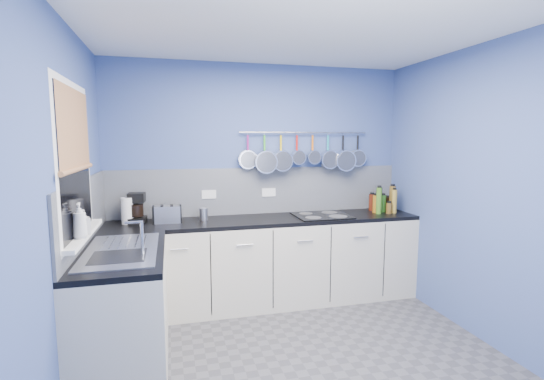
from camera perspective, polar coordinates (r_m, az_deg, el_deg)
name	(u,v)px	position (r m, az deg, el deg)	size (l,w,h in m)	color
floor	(303,365)	(3.32, 4.44, -23.78)	(3.20, 3.00, 0.02)	#47474C
ceiling	(306,21)	(2.96, 4.96, 23.07)	(3.20, 3.00, 0.02)	white
wall_back	(259,181)	(4.33, -1.87, 1.25)	(3.20, 0.02, 2.50)	#3E538F
wall_front	(442,266)	(1.57, 23.30, -10.03)	(3.20, 0.02, 2.50)	#3E538F
wall_left	(61,212)	(2.81, -28.15, -2.86)	(0.02, 3.00, 2.50)	#3E538F
wall_right	(489,195)	(3.73, 28.75, -0.60)	(0.02, 3.00, 2.50)	#3E538F
backsplash_back	(260,191)	(4.32, -1.80, -0.10)	(3.20, 0.02, 0.50)	gray
backsplash_left	(85,211)	(3.40, -25.32, -2.80)	(0.02, 1.80, 0.50)	gray
cabinet_run_back	(266,262)	(4.20, -0.89, -10.39)	(3.20, 0.60, 0.86)	beige
worktop_back	(266,220)	(4.08, -0.90, -4.36)	(3.20, 0.60, 0.04)	black
cabinet_run_left	(124,312)	(3.27, -20.47, -16.12)	(0.60, 1.20, 0.86)	beige
worktop_left	(122,253)	(3.12, -20.84, -8.49)	(0.60, 1.20, 0.04)	black
window_frame	(75,162)	(3.06, -26.53, 3.65)	(0.01, 1.00, 1.10)	white
window_glass	(76,162)	(3.06, -26.44, 3.66)	(0.01, 0.90, 1.00)	black
bamboo_blind	(75,129)	(3.06, -26.53, 7.87)	(0.01, 0.90, 0.55)	#AE7244
window_sill	(83,234)	(3.12, -25.55, -5.79)	(0.10, 0.98, 0.03)	white
sink_unit	(121,250)	(3.12, -20.86, -8.07)	(0.50, 0.95, 0.01)	silver
mixer_tap	(142,238)	(2.90, -18.19, -6.53)	(0.12, 0.08, 0.26)	silver
socket_left	(209,194)	(4.22, -9.06, -0.63)	(0.15, 0.01, 0.09)	white
socket_right	(269,192)	(4.33, -0.47, -0.34)	(0.15, 0.01, 0.09)	white
pot_rail	(305,133)	(4.38, 4.73, 8.24)	(0.02, 0.02, 1.45)	silver
soap_bottle_a	(80,221)	(2.92, -25.97, -3.98)	(0.09, 0.09, 0.24)	white
soap_bottle_b	(84,222)	(3.05, -25.47, -4.16)	(0.08, 0.08, 0.17)	white
paper_towel	(127,211)	(4.04, -20.12, -2.81)	(0.11, 0.11, 0.25)	white
coffee_maker	(137,208)	(4.06, -18.88, -2.46)	(0.16, 0.18, 0.29)	black
toaster	(167,214)	(3.99, -14.87, -3.39)	(0.25, 0.15, 0.16)	silver
canister	(204,214)	(4.03, -9.81, -3.44)	(0.08, 0.08, 0.12)	silver
hob	(322,215)	(4.23, 7.16, -3.66)	(0.56, 0.49, 0.01)	black
pan_0	(248,151)	(4.21, -3.48, 5.67)	(0.20, 0.05, 0.39)	silver
pan_1	(265,153)	(4.25, -1.07, 5.37)	(0.24, 0.12, 0.43)	silver
pan_2	(281,152)	(4.29, 1.30, 5.51)	(0.23, 0.11, 0.42)	silver
pan_3	(297,149)	(4.34, 3.62, 5.97)	(0.16, 0.11, 0.35)	silver
pan_4	(313,148)	(4.40, 5.87, 5.99)	(0.15, 0.10, 0.34)	silver
pan_5	(328,151)	(4.47, 8.06, 5.61)	(0.21, 0.11, 0.40)	silver
pan_6	(343,152)	(4.54, 10.18, 5.42)	(0.24, 0.13, 0.43)	silver
pan_7	(358,150)	(4.62, 12.25, 5.69)	(0.19, 0.06, 0.38)	silver
condiment_0	(388,204)	(4.72, 16.33, -1.91)	(0.07, 0.07, 0.15)	black
condiment_1	(379,199)	(4.67, 15.16, -1.26)	(0.07, 0.07, 0.26)	black
condiment_2	(372,202)	(4.65, 14.17, -1.74)	(0.07, 0.07, 0.19)	#4C190C
condiment_3	(392,199)	(4.62, 16.93, -1.24)	(0.07, 0.07, 0.29)	brown
condiment_4	(383,204)	(4.59, 15.68, -1.89)	(0.07, 0.07, 0.19)	#265919
condiment_5	(376,204)	(4.53, 14.74, -1.95)	(0.07, 0.07, 0.19)	#8C5914
condiment_6	(394,201)	(4.55, 17.19, -1.57)	(0.05, 0.05, 0.26)	olive
condiment_7	(389,208)	(4.52, 16.49, -2.52)	(0.07, 0.07, 0.12)	brown
condiment_8	(379,201)	(4.46, 15.13, -1.51)	(0.06, 0.06, 0.29)	#3F721E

